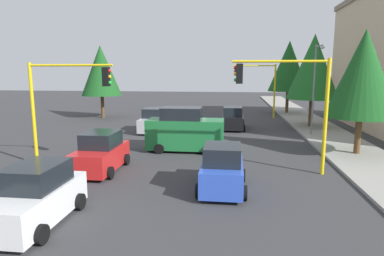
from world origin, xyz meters
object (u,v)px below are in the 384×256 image
(tree_roadside_far, at_px, (289,66))
(car_blue, at_px, (222,169))
(tree_roadside_mid, at_px, (313,67))
(tree_opposite_side, at_px, (101,71))
(tree_roadside_near, at_px, (363,74))
(traffic_signal_near_right, at_px, (64,93))
(car_black, at_px, (233,119))
(street_lamp_curbside, at_px, (315,80))
(traffic_signal_near_left, at_px, (288,93))
(car_silver, at_px, (153,121))
(traffic_signal_far_left, at_px, (258,80))
(delivery_van_green, at_px, (185,131))
(car_red, at_px, (101,153))
(car_white, at_px, (35,197))

(tree_roadside_far, xyz_separation_m, car_blue, (26.80, -6.81, -4.70))
(tree_roadside_mid, bearing_deg, tree_opposite_side, -100.78)
(tree_roadside_near, height_order, tree_roadside_far, tree_roadside_far)
(tree_roadside_mid, xyz_separation_m, car_blue, (16.80, -7.31, -4.49))
(traffic_signal_near_right, distance_m, car_black, 15.51)
(tree_roadside_far, distance_m, car_blue, 28.05)
(street_lamp_curbside, relative_size, tree_roadside_far, 0.82)
(traffic_signal_near_left, distance_m, tree_roadside_near, 6.32)
(street_lamp_curbside, distance_m, car_blue, 14.43)
(street_lamp_curbside, distance_m, car_black, 7.57)
(car_blue, bearing_deg, car_silver, -154.67)
(street_lamp_curbside, height_order, tree_roadside_mid, tree_roadside_mid)
(tree_roadside_mid, bearing_deg, traffic_signal_near_right, -48.21)
(traffic_signal_near_left, height_order, car_blue, traffic_signal_near_left)
(tree_roadside_near, bearing_deg, traffic_signal_near_right, -76.10)
(traffic_signal_near_right, xyz_separation_m, tree_opposite_side, (-18.00, -5.34, 1.20))
(traffic_signal_near_right, height_order, tree_roadside_mid, tree_roadside_mid)
(traffic_signal_near_left, bearing_deg, tree_roadside_far, 170.97)
(tree_roadside_near, relative_size, car_blue, 2.05)
(tree_roadside_near, bearing_deg, traffic_signal_far_left, -163.33)
(delivery_van_green, bearing_deg, tree_roadside_near, 90.00)
(tree_roadside_far, bearing_deg, tree_opposite_side, -73.69)
(car_red, bearing_deg, car_black, 153.46)
(street_lamp_curbside, xyz_separation_m, tree_roadside_near, (5.61, 1.30, 0.51))
(traffic_signal_near_right, xyz_separation_m, delivery_van_green, (-4.00, 5.76, -2.59))
(car_black, bearing_deg, traffic_signal_far_left, 160.87)
(tree_opposite_side, distance_m, car_blue, 25.24)
(tree_roadside_mid, height_order, tree_roadside_far, tree_roadside_far)
(traffic_signal_far_left, height_order, tree_roadside_near, tree_roadside_near)
(traffic_signal_near_left, xyz_separation_m, car_white, (6.68, -9.02, -3.08))
(delivery_van_green, bearing_deg, traffic_signal_near_right, -55.22)
(tree_roadside_mid, relative_size, delivery_van_green, 1.71)
(traffic_signal_near_left, relative_size, delivery_van_green, 1.17)
(car_blue, bearing_deg, tree_roadside_near, 131.02)
(traffic_signal_far_left, bearing_deg, car_blue, -7.55)
(car_blue, bearing_deg, tree_opposite_side, -146.65)
(car_blue, bearing_deg, car_red, -108.09)
(traffic_signal_far_left, height_order, delivery_van_green, traffic_signal_far_left)
(traffic_signal_near_left, relative_size, car_blue, 1.56)
(delivery_van_green, distance_m, car_black, 8.98)
(car_white, height_order, car_silver, same)
(tree_roadside_mid, bearing_deg, car_white, -32.82)
(tree_roadside_near, bearing_deg, delivery_van_green, -90.00)
(traffic_signal_near_left, bearing_deg, street_lamp_curbside, 159.92)
(tree_opposite_side, distance_m, car_silver, 11.46)
(tree_opposite_side, bearing_deg, tree_roadside_far, 106.31)
(tree_opposite_side, relative_size, tree_roadside_far, 0.91)
(tree_roadside_far, height_order, car_white, tree_roadside_far)
(delivery_van_green, bearing_deg, car_silver, -150.21)
(delivery_van_green, relative_size, car_red, 1.23)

